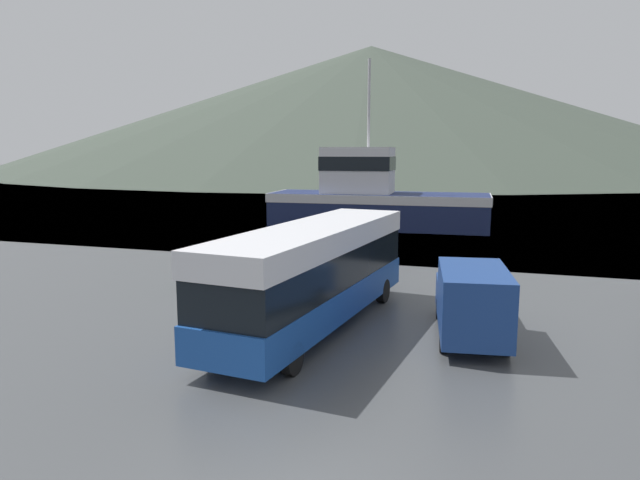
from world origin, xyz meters
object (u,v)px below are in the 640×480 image
fishing_boat (374,198)px  small_boat (349,205)px  tour_bus (314,271)px  delivery_van (471,300)px  storage_bin (213,269)px

fishing_boat → small_boat: fishing_boat is taller
tour_bus → delivery_van: bearing=10.5°
small_boat → delivery_van: bearing=-113.4°
delivery_van → fishing_boat: (-8.41, 24.40, 0.97)m
delivery_van → storage_bin: size_ratio=3.79×
delivery_van → storage_bin: (-10.75, 3.62, -0.46)m
delivery_van → tour_bus: bearing=176.5°
storage_bin → small_boat: size_ratio=0.23×
tour_bus → delivery_van: tour_bus is taller
delivery_van → small_boat: size_ratio=0.85×
small_boat → storage_bin: bearing=-128.9°
fishing_boat → storage_bin: fishing_boat is taller
tour_bus → delivery_van: size_ratio=2.02×
storage_bin → tour_bus: bearing=-34.5°
tour_bus → small_boat: size_ratio=1.72×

